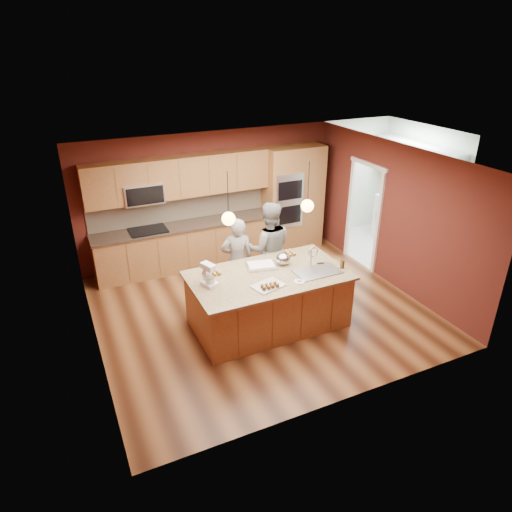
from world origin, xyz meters
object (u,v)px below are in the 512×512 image
person_left (237,260)px  mixing_bowl (283,259)px  person_right (269,249)px  stand_mixer (209,276)px  island (269,299)px

person_left → mixing_bowl: person_left is taller
person_left → person_right: 0.64m
stand_mixer → mixing_bowl: 1.37m
person_left → mixing_bowl: size_ratio=6.41×
person_right → mixing_bowl: size_ratio=7.21×
island → person_left: size_ratio=1.61×
mixing_bowl → person_right: bearing=82.2°
person_left → person_right: person_right is taller
stand_mixer → mixing_bowl: stand_mixer is taller
island → person_right: person_right is taller
person_left → stand_mixer: (-0.83, -0.88, 0.30)m
island → person_left: person_left is taller
person_right → stand_mixer: 1.72m
stand_mixer → person_right: bearing=11.4°
island → stand_mixer: (-0.99, 0.08, 0.61)m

